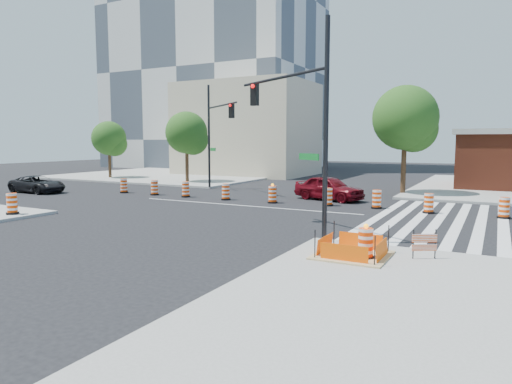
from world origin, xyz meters
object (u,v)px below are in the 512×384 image
signal_pole_se (299,111)px  red_coupe (329,188)px  dark_suv (37,184)px  signal_pole_nw (216,126)px

signal_pole_se → red_coupe: bearing=-46.0°
dark_suv → signal_pole_nw: 13.54m
dark_suv → red_coupe: bearing=-73.0°
red_coupe → dark_suv: size_ratio=1.03×
dark_suv → signal_pole_se: (22.43, -4.98, 4.23)m
signal_pole_nw → red_coupe: bearing=31.0°
red_coupe → signal_pole_nw: bearing=97.6°
red_coupe → dark_suv: bearing=121.3°
dark_suv → signal_pole_nw: bearing=-56.1°
dark_suv → signal_pole_se: signal_pole_se is taller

